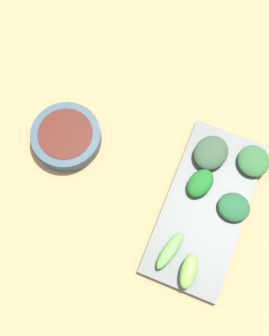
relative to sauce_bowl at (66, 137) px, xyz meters
name	(u,v)px	position (x,y,z in m)	size (l,w,h in m)	color
tabletop	(136,185)	(0.16, -0.03, -0.03)	(2.10, 2.10, 0.02)	#987951
sauce_bowl	(66,137)	(0.00, 0.00, 0.00)	(0.14, 0.14, 0.03)	#2E4554
serving_plate	(205,207)	(0.30, -0.03, -0.01)	(0.15, 0.32, 0.01)	#4A4F4F
broccoli_leafy_0	(211,153)	(0.27, 0.07, 0.01)	(0.06, 0.07, 0.03)	#2E4831
broccoli_leafy_1	(234,207)	(0.35, -0.01, 0.00)	(0.06, 0.05, 0.02)	#1D502D
broccoli_leafy_2	(200,183)	(0.27, 0.01, 0.01)	(0.04, 0.06, 0.02)	#175C1D
broccoli_stalk_3	(189,271)	(0.31, -0.15, 0.01)	(0.03, 0.06, 0.03)	#6EAA47
broccoli_leafy_4	(254,161)	(0.35, 0.09, 0.00)	(0.06, 0.06, 0.02)	#29592F
broccoli_stalk_5	(170,251)	(0.27, -0.13, 0.01)	(0.02, 0.08, 0.02)	#5D9E48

